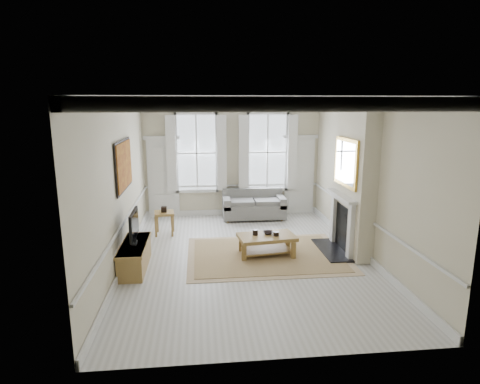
{
  "coord_description": "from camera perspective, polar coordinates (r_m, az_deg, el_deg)",
  "views": [
    {
      "loc": [
        -1.0,
        -8.23,
        3.3
      ],
      "look_at": [
        -0.03,
        1.06,
        1.25
      ],
      "focal_mm": 30.0,
      "sensor_mm": 36.0,
      "label": 1
    }
  ],
  "objects": [
    {
      "name": "fireplace",
      "position": [
        9.37,
        14.29,
        -3.91
      ],
      "size": [
        0.21,
        1.45,
        1.33
      ],
      "color": "silver",
      "rests_on": "floor"
    },
    {
      "name": "rug",
      "position": [
        9.08,
        3.78,
        -8.88
      ],
      "size": [
        3.5,
        2.6,
        0.02
      ],
      "primitive_type": "cube",
      "color": "olive",
      "rests_on": "floor"
    },
    {
      "name": "right_wall",
      "position": [
        9.12,
        17.4,
        1.71
      ],
      "size": [
        0.0,
        7.2,
        7.2
      ],
      "primitive_type": "plane",
      "rotation": [
        1.57,
        0.0,
        -1.57
      ],
      "color": "beige",
      "rests_on": "floor"
    },
    {
      "name": "back_wall",
      "position": [
        11.98,
        -1.12,
        4.71
      ],
      "size": [
        5.2,
        0.0,
        5.2
      ],
      "primitive_type": "plane",
      "rotation": [
        1.57,
        0.0,
        0.0
      ],
      "color": "beige",
      "rests_on": "floor"
    },
    {
      "name": "window_right",
      "position": [
        12.03,
        3.91,
        5.68
      ],
      "size": [
        1.26,
        0.2,
        2.2
      ],
      "primitive_type": null,
      "color": "#B2BCC6",
      "rests_on": "back_wall"
    },
    {
      "name": "painting",
      "position": [
        8.76,
        -16.19,
        3.69
      ],
      "size": [
        0.05,
        1.66,
        1.06
      ],
      "primitive_type": "cube",
      "color": "#BB7F20",
      "rests_on": "left_wall"
    },
    {
      "name": "chimney_breast",
      "position": [
        9.23,
        15.92,
        1.93
      ],
      "size": [
        0.35,
        1.7,
        3.38
      ],
      "primitive_type": "cube",
      "color": "beige",
      "rests_on": "floor"
    },
    {
      "name": "tv_stand",
      "position": [
        8.56,
        -14.74,
        -8.8
      ],
      "size": [
        0.48,
        1.49,
        0.53
      ],
      "primitive_type": "cube",
      "color": "brown",
      "rests_on": "floor"
    },
    {
      "name": "ceramic_pot_b",
      "position": [
        8.9,
        5.16,
        -5.93
      ],
      "size": [
        0.13,
        0.13,
        0.09
      ],
      "primitive_type": "cylinder",
      "color": "black",
      "rests_on": "coffee_table"
    },
    {
      "name": "floor",
      "position": [
        8.92,
        0.91,
        -9.33
      ],
      "size": [
        7.2,
        7.2,
        0.0
      ],
      "primitive_type": "plane",
      "color": "#B7B5AD",
      "rests_on": "ground"
    },
    {
      "name": "door_left",
      "position": [
        12.03,
        -10.87,
        1.87
      ],
      "size": [
        0.9,
        0.08,
        2.3
      ],
      "primitive_type": "cube",
      "color": "silver",
      "rests_on": "floor"
    },
    {
      "name": "ceramic_pot_a",
      "position": [
        8.92,
        2.19,
        -5.75
      ],
      "size": [
        0.12,
        0.12,
        0.12
      ],
      "primitive_type": "cylinder",
      "color": "black",
      "rests_on": "coffee_table"
    },
    {
      "name": "window_left",
      "position": [
        11.86,
        -6.18,
        5.54
      ],
      "size": [
        1.26,
        0.2,
        2.2
      ],
      "primitive_type": null,
      "color": "#B2BCC6",
      "rests_on": "back_wall"
    },
    {
      "name": "bowl",
      "position": [
        9.02,
        4.04,
        -5.79
      ],
      "size": [
        0.25,
        0.25,
        0.06
      ],
      "primitive_type": "imported",
      "rotation": [
        0.0,
        0.0,
        -0.12
      ],
      "color": "black",
      "rests_on": "coffee_table"
    },
    {
      "name": "tv",
      "position": [
        8.35,
        -14.83,
        -4.55
      ],
      "size": [
        0.08,
        0.9,
        0.68
      ],
      "color": "black",
      "rests_on": "tv_stand"
    },
    {
      "name": "hearth",
      "position": [
        9.52,
        12.92,
        -8.05
      ],
      "size": [
        0.55,
        1.5,
        0.05
      ],
      "primitive_type": "cube",
      "color": "black",
      "rests_on": "floor"
    },
    {
      "name": "coffee_table",
      "position": [
        8.95,
        3.82,
        -6.66
      ],
      "size": [
        1.32,
        0.88,
        0.46
      ],
      "rotation": [
        0.0,
        0.0,
        0.13
      ],
      "color": "brown",
      "rests_on": "rug"
    },
    {
      "name": "mirror",
      "position": [
        9.1,
        14.79,
        4.08
      ],
      "size": [
        0.06,
        1.26,
        1.06
      ],
      "primitive_type": "cube",
      "color": "gold",
      "rests_on": "chimney_breast"
    },
    {
      "name": "side_table",
      "position": [
        10.5,
        -10.71,
        -3.39
      ],
      "size": [
        0.54,
        0.54,
        0.6
      ],
      "rotation": [
        0.0,
        0.0,
        0.11
      ],
      "color": "brown",
      "rests_on": "floor"
    },
    {
      "name": "left_wall",
      "position": [
        8.53,
        -16.66,
        1.05
      ],
      "size": [
        0.0,
        7.2,
        7.2
      ],
      "primitive_type": "plane",
      "rotation": [
        1.57,
        0.0,
        1.57
      ],
      "color": "beige",
      "rests_on": "floor"
    },
    {
      "name": "door_right",
      "position": [
        12.36,
        8.43,
        2.24
      ],
      "size": [
        0.9,
        0.08,
        2.3
      ],
      "primitive_type": "cube",
      "color": "silver",
      "rests_on": "floor"
    },
    {
      "name": "sofa",
      "position": [
        11.82,
        1.92,
        -2.04
      ],
      "size": [
        1.8,
        0.87,
        0.85
      ],
      "color": "slate",
      "rests_on": "floor"
    },
    {
      "name": "ceiling",
      "position": [
        8.29,
        1.0,
        13.07
      ],
      "size": [
        7.2,
        7.2,
        0.0
      ],
      "primitive_type": "plane",
      "rotation": [
        3.14,
        0.0,
        0.0
      ],
      "color": "white",
      "rests_on": "back_wall"
    }
  ]
}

